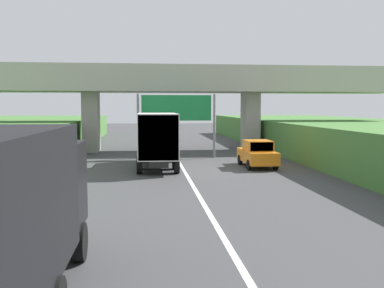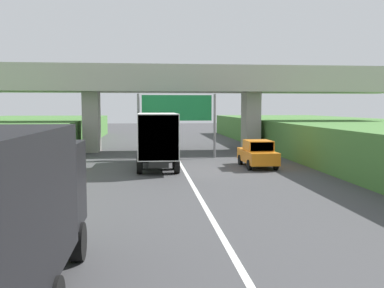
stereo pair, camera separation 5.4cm
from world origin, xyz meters
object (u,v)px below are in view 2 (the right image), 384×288
at_px(truck_silver, 157,137).
at_px(car_orange, 258,154).
at_px(construction_barrel_3, 40,188).
at_px(construction_barrel_5, 73,163).
at_px(construction_barrel_2, 7,211).
at_px(construction_barrel_4, 60,173).
at_px(overhead_highway_sign, 177,111).

relative_size(truck_silver, car_orange, 1.78).
distance_m(construction_barrel_3, construction_barrel_5, 7.79).
bearing_deg(construction_barrel_2, construction_barrel_3, 88.94).
distance_m(truck_silver, car_orange, 6.45).
xyz_separation_m(construction_barrel_2, construction_barrel_4, (0.10, 7.79, 0.00)).
distance_m(car_orange, construction_barrel_2, 16.70).
distance_m(truck_silver, construction_barrel_4, 6.97).
distance_m(construction_barrel_4, construction_barrel_5, 3.89).
height_order(overhead_highway_sign, construction_barrel_2, overhead_highway_sign).
bearing_deg(construction_barrel_4, overhead_highway_sign, 55.73).
bearing_deg(construction_barrel_2, construction_barrel_4, 89.28).
relative_size(car_orange, construction_barrel_4, 4.56).
relative_size(overhead_highway_sign, construction_barrel_3, 6.53).
relative_size(construction_barrel_3, construction_barrel_5, 1.00).
bearing_deg(construction_barrel_3, construction_barrel_2, -91.06).
relative_size(truck_silver, construction_barrel_2, 8.11).
bearing_deg(car_orange, construction_barrel_3, -144.22).
relative_size(construction_barrel_2, construction_barrel_4, 1.00).
relative_size(overhead_highway_sign, car_orange, 1.43).
distance_m(truck_silver, construction_barrel_2, 13.49).
distance_m(overhead_highway_sign, construction_barrel_5, 9.34).
bearing_deg(construction_barrel_5, construction_barrel_2, -90.28).
bearing_deg(construction_barrel_3, overhead_highway_sign, 63.97).
bearing_deg(construction_barrel_2, overhead_highway_sign, 69.01).
height_order(construction_barrel_2, construction_barrel_3, same).
relative_size(car_orange, construction_barrel_2, 4.56).
bearing_deg(construction_barrel_4, car_orange, 20.83).
height_order(car_orange, construction_barrel_5, car_orange).
height_order(construction_barrel_2, construction_barrel_5, same).
distance_m(construction_barrel_2, construction_barrel_3, 3.89).
bearing_deg(overhead_highway_sign, truck_silver, -107.24).
xyz_separation_m(construction_barrel_3, construction_barrel_4, (0.03, 3.89, 0.00)).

